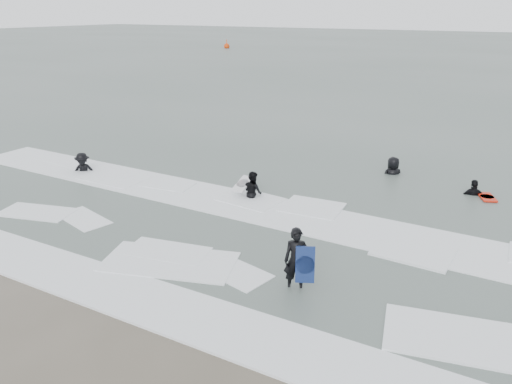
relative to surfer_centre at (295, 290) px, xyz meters
The scene contains 10 objects.
ground 3.51m from the surfer_centre, 150.00° to the right, with size 320.00×320.00×0.00m, color brown.
sea 78.30m from the surfer_centre, 92.23° to the left, with size 320.00×320.00×0.00m, color #47544C.
surfer_centre is the anchor object (origin of this frame).
surfer_wading 6.67m from the surfer_centre, 129.74° to the left, with size 0.79×0.62×1.64m, color black.
surfer_breaker 13.00m from the surfer_centre, 161.57° to the left, with size 1.14×0.66×1.77m, color black.
surfer_right_near 10.12m from the surfer_centre, 72.68° to the left, with size 1.05×0.44×1.80m, color black.
surfer_right_far 10.68m from the surfer_centre, 92.30° to the left, with size 0.95×0.62×1.95m, color black.
surf_foam 3.61m from the surfer_centre, 147.45° to the left, with size 30.03×9.06×0.09m.
bodyboards 4.91m from the surfer_centre, 93.49° to the left, with size 8.85×10.25×1.25m.
buoy 80.78m from the surfer_centre, 124.29° to the left, with size 1.00×1.00×1.65m.
Camera 1 is at (7.75, -8.49, 6.87)m, focal length 35.00 mm.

